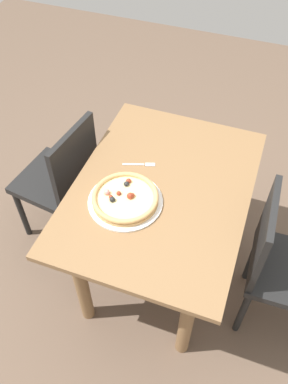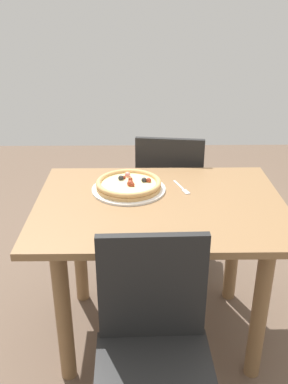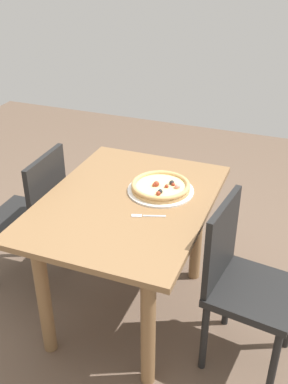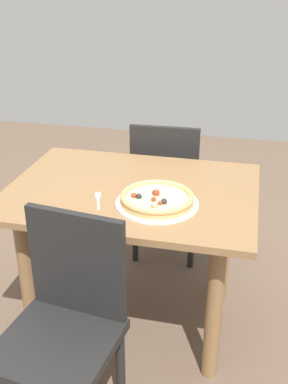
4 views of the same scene
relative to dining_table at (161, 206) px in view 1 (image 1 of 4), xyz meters
name	(u,v)px [view 1 (image 1 of 4)]	position (x,y,z in m)	size (l,w,h in m)	color
ground_plane	(158,267)	(0.00, 0.00, -0.61)	(6.00, 6.00, 0.00)	brown
dining_table	(161,206)	(0.00, 0.00, 0.00)	(1.12, 0.83, 0.74)	olive
chair_near	(62,179)	(-0.09, -0.63, -0.12)	(0.45, 0.45, 0.88)	black
chair_far	(280,263)	(0.05, 0.63, -0.12)	(0.41, 0.41, 0.88)	black
plate	(125,201)	(0.14, -0.13, 0.14)	(0.35, 0.35, 0.01)	white
pizza	(125,198)	(0.14, -0.13, 0.17)	(0.31, 0.31, 0.05)	tan
fork	(142,164)	(-0.11, -0.14, 0.14)	(0.07, 0.16, 0.00)	silver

